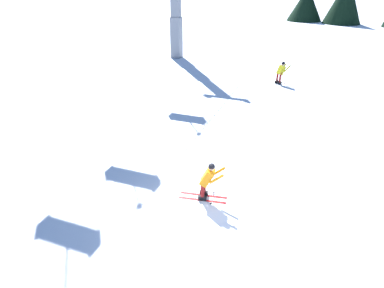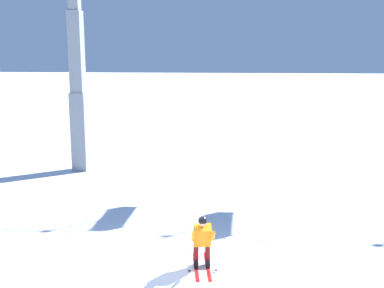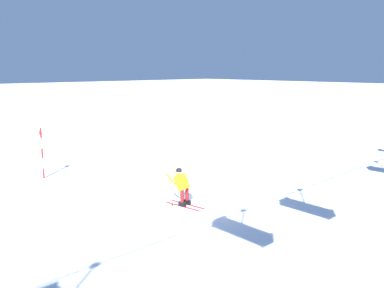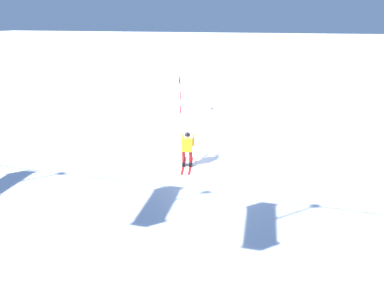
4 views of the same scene
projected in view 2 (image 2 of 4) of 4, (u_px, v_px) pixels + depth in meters
The scene contains 3 objects.
ground_plane at pixel (157, 272), 11.20m from camera, with size 260.00×260.00×0.00m, color white.
skier_carving_main at pixel (202, 239), 11.21m from camera, with size 0.77×1.67×1.51m.
lift_tower_near at pixel (77, 66), 20.33m from camera, with size 0.67×2.85×11.09m.
Camera 2 is at (1.98, -10.27, 5.13)m, focal length 43.58 mm.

